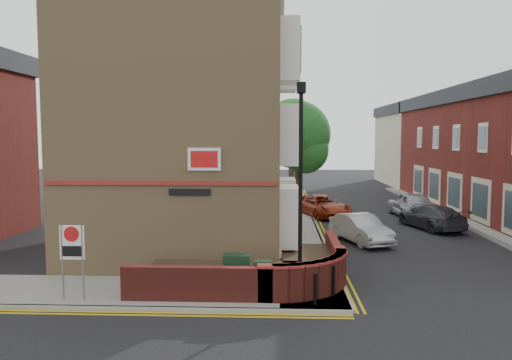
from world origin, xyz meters
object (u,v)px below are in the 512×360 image
object	(u,v)px
utility_cabinet_large	(237,274)
silver_car_near	(361,229)
lamppost	(300,188)
zone_sign	(72,248)

from	to	relation	value
utility_cabinet_large	silver_car_near	distance (m)	9.51
lamppost	silver_car_near	xyz separation A→B (m)	(3.16, 8.15, -2.70)
lamppost	utility_cabinet_large	size ratio (longest dim) A/B	5.25
lamppost	zone_sign	world-z (taller)	lamppost
utility_cabinet_large	lamppost	bearing A→B (deg)	-3.01
silver_car_near	zone_sign	bearing A→B (deg)	-157.97
utility_cabinet_large	silver_car_near	size ratio (longest dim) A/B	0.31
utility_cabinet_large	silver_car_near	world-z (taller)	utility_cabinet_large
zone_sign	silver_car_near	bearing A→B (deg)	42.22
utility_cabinet_large	silver_car_near	bearing A→B (deg)	57.86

